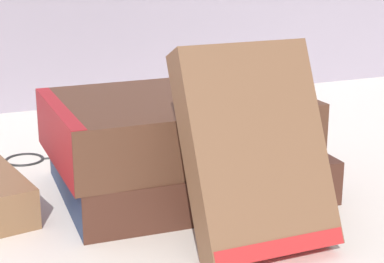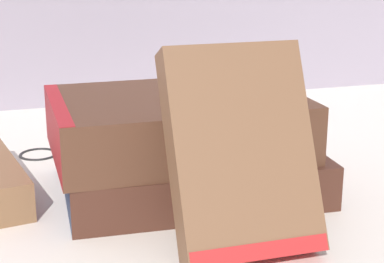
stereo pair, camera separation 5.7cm
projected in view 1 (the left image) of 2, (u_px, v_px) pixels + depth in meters
ground_plane at (150, 206)px, 0.56m from camera, size 3.00×3.00×0.00m
book_flat_bottom at (181, 169)px, 0.60m from camera, size 0.24×0.18×0.04m
book_flat_top at (170, 124)px, 0.58m from camera, size 0.22×0.16×0.05m
book_leaning_front at (256, 156)px, 0.47m from camera, size 0.10×0.09×0.15m
pocket_watch at (232, 92)px, 0.57m from camera, size 0.05×0.06×0.01m
reading_glasses at (50, 157)px, 0.69m from camera, size 0.10×0.06×0.00m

